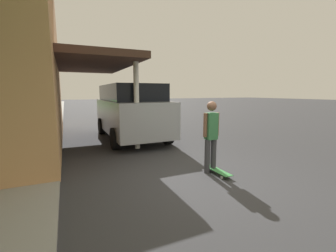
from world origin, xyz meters
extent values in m
plane|color=#333335|center=(0.00, 0.00, 0.00)|extent=(120.00, 120.00, 0.00)
cube|color=gray|center=(-3.60, 6.00, 0.05)|extent=(1.80, 80.00, 0.10)
cube|color=#4C3328|center=(-1.58, 4.80, 2.88)|extent=(2.60, 5.60, 0.20)
cylinder|color=silver|center=(-0.48, 2.80, 1.43)|extent=(0.16, 0.16, 2.70)
cube|color=gray|center=(-0.15, 4.76, 0.93)|extent=(1.96, 4.84, 1.22)
cube|color=black|center=(-0.15, 4.89, 1.84)|extent=(1.80, 3.78, 0.61)
cylinder|color=black|center=(-1.09, 6.27, 0.36)|extent=(0.24, 0.72, 0.72)
cylinder|color=black|center=(0.79, 6.27, 0.36)|extent=(0.24, 0.72, 0.72)
cylinder|color=black|center=(-1.09, 3.26, 0.36)|extent=(0.24, 0.72, 0.72)
cylinder|color=black|center=(0.79, 3.26, 0.36)|extent=(0.24, 0.72, 0.72)
cube|color=navy|center=(1.79, 13.29, 0.52)|extent=(1.71, 4.20, 0.63)
cube|color=black|center=(1.79, 13.18, 1.07)|extent=(1.50, 2.18, 0.45)
cylinder|color=black|center=(0.96, 14.55, 0.31)|extent=(0.20, 0.63, 0.63)
cylinder|color=black|center=(2.61, 14.55, 0.31)|extent=(0.20, 0.63, 0.63)
cylinder|color=black|center=(0.96, 12.03, 0.31)|extent=(0.20, 0.63, 0.63)
cylinder|color=black|center=(2.61, 12.03, 0.31)|extent=(0.20, 0.63, 0.63)
cylinder|color=#38383D|center=(0.40, 0.19, 0.40)|extent=(0.13, 0.13, 0.79)
cylinder|color=#38383D|center=(0.57, 0.19, 0.40)|extent=(0.13, 0.13, 0.79)
cube|color=#337042|center=(0.48, 0.19, 1.10)|extent=(0.25, 0.20, 0.61)
sphere|color=brown|center=(0.48, 0.19, 1.55)|extent=(0.22, 0.22, 0.22)
cylinder|color=brown|center=(0.32, 0.19, 1.13)|extent=(0.09, 0.09, 0.54)
cylinder|color=brown|center=(0.64, 0.19, 1.13)|extent=(0.09, 0.09, 0.54)
cube|color=#337F3D|center=(0.57, 0.00, 0.09)|extent=(0.20, 0.80, 0.02)
cylinder|color=silver|center=(0.48, 0.25, 0.03)|extent=(0.03, 0.06, 0.06)
cylinder|color=silver|center=(0.66, 0.25, 0.03)|extent=(0.03, 0.06, 0.06)
cylinder|color=silver|center=(0.48, -0.25, 0.03)|extent=(0.03, 0.06, 0.06)
cylinder|color=silver|center=(0.66, -0.25, 0.03)|extent=(0.03, 0.06, 0.06)
camera|label=1|loc=(-2.50, -3.98, 1.85)|focal=24.00mm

